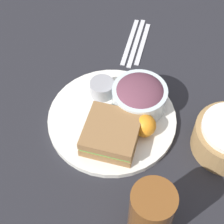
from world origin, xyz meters
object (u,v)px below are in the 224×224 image
(salad_bowl, at_px, (139,95))
(dressing_cup, at_px, (102,88))
(plate, at_px, (112,119))
(drink_glass, at_px, (151,213))
(sandwich, at_px, (111,134))
(spoon, at_px, (143,43))
(knife, at_px, (136,42))
(fork, at_px, (130,41))

(salad_bowl, xyz_separation_m, dressing_cup, (-0.03, -0.09, -0.02))
(plate, xyz_separation_m, drink_glass, (0.24, 0.10, 0.06))
(sandwich, bearing_deg, spoon, 171.01)
(dressing_cup, height_order, spoon, dressing_cup)
(drink_glass, height_order, knife, drink_glass)
(plate, bearing_deg, dressing_cup, -155.49)
(salad_bowl, bearing_deg, spoon, -179.39)
(salad_bowl, distance_m, knife, 0.23)
(plate, bearing_deg, spoon, 167.92)
(fork, height_order, knife, same)
(salad_bowl, relative_size, knife, 0.66)
(sandwich, xyz_separation_m, dressing_cup, (-0.13, -0.04, -0.00))
(plate, relative_size, spoon, 1.80)
(sandwich, bearing_deg, fork, 177.20)
(plate, bearing_deg, salad_bowl, 126.08)
(plate, relative_size, sandwich, 2.20)
(plate, height_order, drink_glass, drink_glass)
(sandwich, relative_size, fork, 0.74)
(knife, relative_size, spoon, 1.17)
(drink_glass, xyz_separation_m, spoon, (-0.51, -0.04, -0.07))
(dressing_cup, bearing_deg, sandwich, 15.71)
(sandwich, height_order, dressing_cup, sandwich)
(knife, bearing_deg, drink_glass, -165.30)
(drink_glass, xyz_separation_m, fork, (-0.52, -0.08, -0.07))
(plate, distance_m, sandwich, 0.07)
(salad_bowl, height_order, spoon, salad_bowl)
(fork, xyz_separation_m, knife, (0.00, 0.02, 0.00))
(dressing_cup, xyz_separation_m, drink_glass, (0.31, 0.13, 0.04))
(spoon, bearing_deg, sandwich, 179.31)
(dressing_cup, bearing_deg, salad_bowl, 74.48)
(fork, bearing_deg, drink_glass, -163.39)
(sandwich, xyz_separation_m, drink_glass, (0.18, 0.09, 0.03))
(dressing_cup, height_order, fork, dressing_cup)
(plate, relative_size, dressing_cup, 5.19)
(dressing_cup, distance_m, drink_glass, 0.34)
(sandwich, relative_size, salad_bowl, 1.06)
(salad_bowl, bearing_deg, fork, -170.58)
(plate, distance_m, knife, 0.27)
(dressing_cup, height_order, knife, dressing_cup)
(sandwich, relative_size, knife, 0.70)
(drink_glass, distance_m, fork, 0.53)
(dressing_cup, xyz_separation_m, spoon, (-0.20, 0.09, -0.03))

